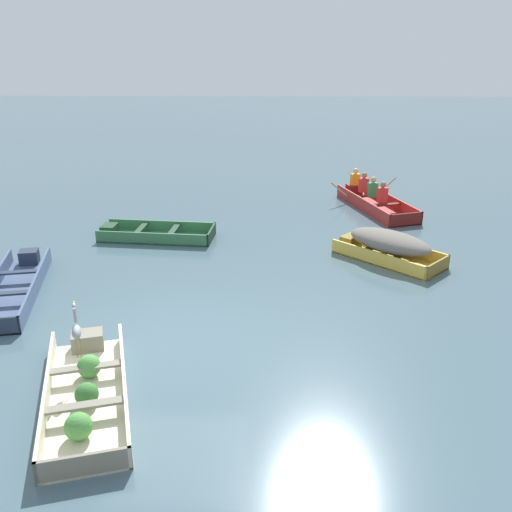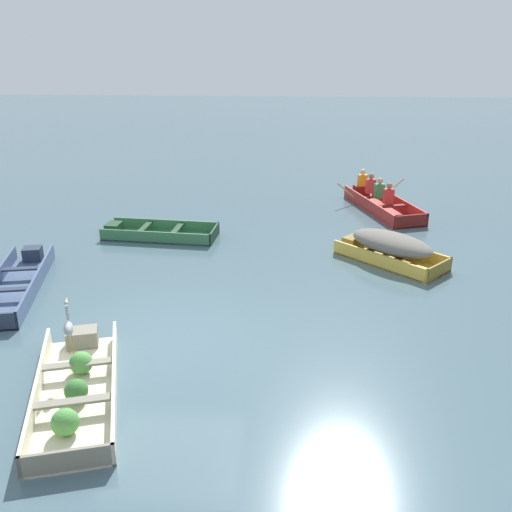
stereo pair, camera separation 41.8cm
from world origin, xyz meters
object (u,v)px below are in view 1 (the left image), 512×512
Objects in this scene: skiff_yellow_far_moored at (388,244)px; skiff_slate_blue_mid_moored at (16,286)px; rowboat_red_with_crew at (373,199)px; skiff_green_near_moored at (152,234)px; dinghy_cream_foreground at (86,390)px; heron_on_dinghy at (76,330)px.

skiff_slate_blue_mid_moored is at bearing -166.49° from skiff_yellow_far_moored.
skiff_slate_blue_mid_moored is at bearing -143.13° from rowboat_red_with_crew.
skiff_green_near_moored is 0.82× the size of skiff_slate_blue_mid_moored.
skiff_yellow_far_moored reaches higher than dinghy_cream_foreground.
skiff_yellow_far_moored is (5.49, 5.59, 0.25)m from dinghy_cream_foreground.
dinghy_cream_foreground is 0.95× the size of rowboat_red_with_crew.
skiff_yellow_far_moored is at bearing -13.48° from skiff_green_near_moored.
dinghy_cream_foreground is 7.01m from skiff_green_near_moored.
dinghy_cream_foreground reaches higher than skiff_green_near_moored.
skiff_slate_blue_mid_moored is 10.54m from rowboat_red_with_crew.
rowboat_red_with_crew is at bearing 25.57° from skiff_green_near_moored.
dinghy_cream_foreground is 0.93× the size of skiff_slate_blue_mid_moored.
heron_on_dinghy reaches higher than dinghy_cream_foreground.
skiff_yellow_far_moored is at bearing 41.92° from heron_on_dinghy.
heron_on_dinghy reaches higher than rowboat_red_with_crew.
skiff_green_near_moored is at bearing 91.42° from heron_on_dinghy.
rowboat_red_with_crew reaches higher than skiff_green_near_moored.
dinghy_cream_foreground is at bearing -54.89° from skiff_slate_blue_mid_moored.
dinghy_cream_foreground is 4.47m from skiff_slate_blue_mid_moored.
skiff_yellow_far_moored is 0.71× the size of rowboat_red_with_crew.
heron_on_dinghy is at bearing 114.17° from dinghy_cream_foreground.
rowboat_red_with_crew is (0.37, 4.39, -0.15)m from skiff_yellow_far_moored.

